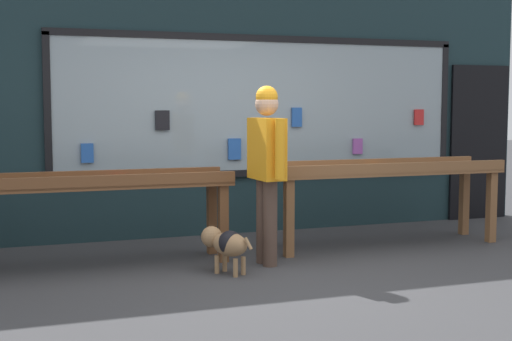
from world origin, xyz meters
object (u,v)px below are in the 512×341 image
(display_table_right, at_px, (384,177))
(small_dog, at_px, (226,243))
(display_table_left, at_px, (93,191))
(person_browsing, at_px, (267,160))

(display_table_right, distance_m, small_dog, 2.24)
(small_dog, bearing_deg, display_table_left, 25.73)
(display_table_right, xyz_separation_m, person_browsing, (-1.58, -0.48, 0.27))
(display_table_right, relative_size, small_dog, 5.10)
(display_table_left, distance_m, person_browsing, 1.71)
(display_table_left, relative_size, small_dog, 5.09)
(person_browsing, distance_m, small_dog, 0.92)
(display_table_left, height_order, small_dog, display_table_left)
(display_table_right, relative_size, person_browsing, 1.54)
(display_table_left, xyz_separation_m, display_table_right, (3.19, -0.00, 0.03))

